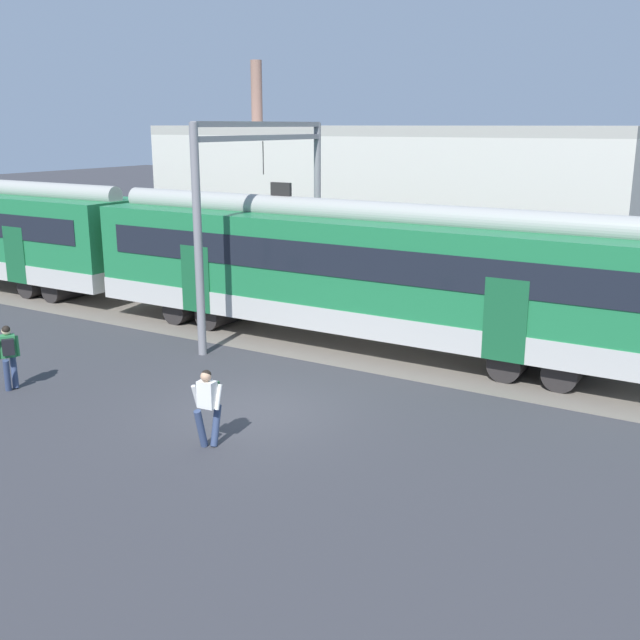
# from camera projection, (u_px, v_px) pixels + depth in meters

# --- Properties ---
(ground_plane) EXTENTS (160.00, 160.00, 0.00)m
(ground_plane) POSITION_uv_depth(u_px,v_px,m) (255.00, 412.00, 17.30)
(ground_plane) COLOR #38383D
(track_bed) EXTENTS (80.00, 4.40, 0.01)m
(track_bed) POSITION_uv_depth(u_px,v_px,m) (100.00, 301.00, 28.13)
(track_bed) COLOR slate
(track_bed) RESTS_ON ground
(pedestrian_green) EXTENTS (0.55, 0.67, 1.67)m
(pedestrian_green) POSITION_uv_depth(u_px,v_px,m) (8.00, 352.00, 18.49)
(pedestrian_green) COLOR navy
(pedestrian_green) RESTS_ON ground
(pedestrian_white) EXTENTS (0.54, 0.66, 1.67)m
(pedestrian_white) POSITION_uv_depth(u_px,v_px,m) (208.00, 401.00, 15.22)
(pedestrian_white) COLOR navy
(pedestrian_white) RESTS_ON ground
(catenary_gantry) EXTENTS (0.24, 6.64, 6.53)m
(catenary_gantry) POSITION_uv_depth(u_px,v_px,m) (264.00, 195.00, 23.21)
(catenary_gantry) COLOR gray
(catenary_gantry) RESTS_ON ground
(background_building) EXTENTS (20.55, 5.00, 9.20)m
(background_building) POSITION_uv_depth(u_px,v_px,m) (378.00, 204.00, 31.38)
(background_building) COLOR beige
(background_building) RESTS_ON ground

